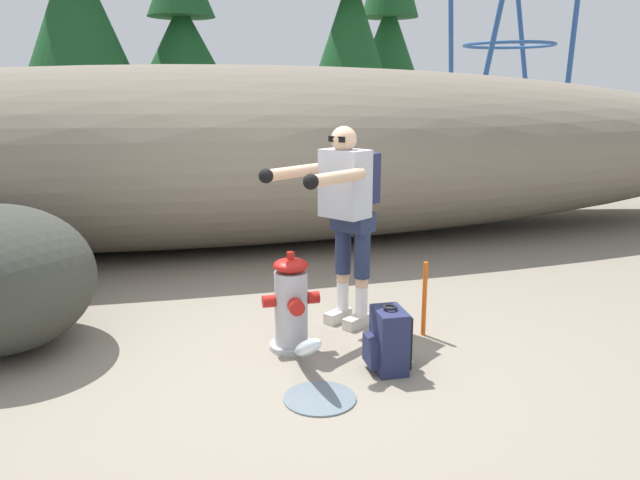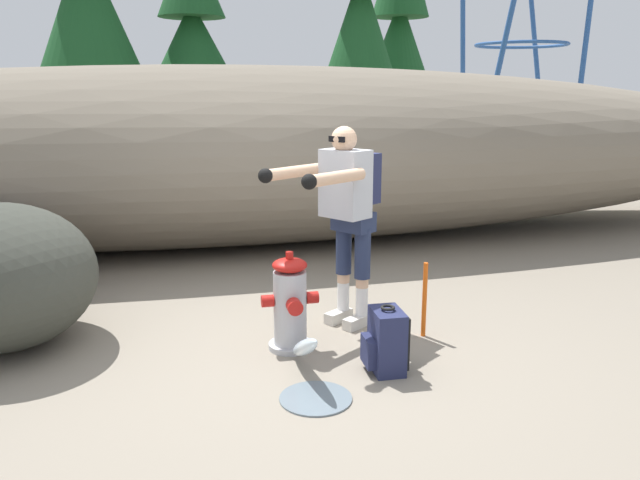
# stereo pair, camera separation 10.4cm
# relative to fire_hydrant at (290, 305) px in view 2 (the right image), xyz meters

# --- Properties ---
(ground_plane) EXTENTS (56.00, 56.00, 0.04)m
(ground_plane) POSITION_rel_fire_hydrant_xyz_m (0.03, 0.02, -0.36)
(ground_plane) COLOR gray
(dirt_embankment) EXTENTS (16.07, 3.20, 2.19)m
(dirt_embankment) POSITION_rel_fire_hydrant_xyz_m (0.03, 3.51, 0.75)
(dirt_embankment) COLOR #756B5B
(dirt_embankment) RESTS_ON ground_plane
(fire_hydrant) EXTENTS (0.43, 0.38, 0.75)m
(fire_hydrant) POSITION_rel_fire_hydrant_xyz_m (0.00, 0.00, 0.00)
(fire_hydrant) COLOR #B2B2B7
(fire_hydrant) RESTS_ON ground_plane
(hydrant_water_jet) EXTENTS (0.46, 0.90, 0.44)m
(hydrant_water_jet) POSITION_rel_fire_hydrant_xyz_m (0.00, -0.58, -0.18)
(hydrant_water_jet) COLOR silver
(hydrant_water_jet) RESTS_ON ground_plane
(utility_worker) EXTENTS (1.02, 0.86, 1.63)m
(utility_worker) POSITION_rel_fire_hydrant_xyz_m (0.53, 0.35, 0.69)
(utility_worker) COLOR beige
(utility_worker) RESTS_ON ground_plane
(spare_backpack) EXTENTS (0.30, 0.31, 0.47)m
(spare_backpack) POSITION_rel_fire_hydrant_xyz_m (0.56, -0.53, -0.13)
(spare_backpack) COLOR #23284C
(spare_backpack) RESTS_ON ground_plane
(boulder_large) EXTENTS (1.88, 1.93, 1.09)m
(boulder_large) POSITION_rel_fire_hydrant_xyz_m (-2.09, 0.58, 0.20)
(boulder_large) COLOR #383A32
(boulder_large) RESTS_ON ground_plane
(pine_tree_center) EXTENTS (2.33, 2.33, 5.32)m
(pine_tree_center) POSITION_rel_fire_hydrant_xyz_m (-0.12, 10.77, 2.81)
(pine_tree_center) COLOR #47331E
(pine_tree_center) RESTS_ON ground_plane
(pine_tree_right) EXTENTS (2.14, 2.14, 6.41)m
(pine_tree_right) POSITION_rel_fire_hydrant_xyz_m (3.25, 8.82, 3.03)
(pine_tree_right) COLOR #47331E
(pine_tree_right) RESTS_ON ground_plane
(pine_tree_far_right) EXTENTS (2.23, 2.23, 6.12)m
(pine_tree_far_right) POSITION_rel_fire_hydrant_xyz_m (5.04, 11.26, 2.89)
(pine_tree_far_right) COLOR #47331E
(pine_tree_far_right) RESTS_ON ground_plane
(survey_stake) EXTENTS (0.04, 0.04, 0.60)m
(survey_stake) POSITION_rel_fire_hydrant_xyz_m (1.07, -0.01, -0.04)
(survey_stake) COLOR #E55914
(survey_stake) RESTS_ON ground_plane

